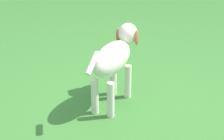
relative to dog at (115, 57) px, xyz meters
The scene contains 2 objects.
ground 0.46m from the dog, 32.70° to the left, with size 14.00×14.00×0.00m, color #38722D.
dog is the anchor object (origin of this frame).
Camera 1 is at (2.44, 0.72, 1.54)m, focal length 59.84 mm.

